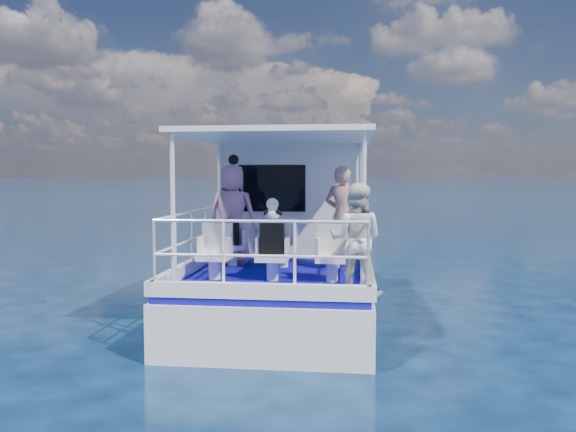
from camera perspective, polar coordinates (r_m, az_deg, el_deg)
The scene contains 20 objects.
ground at distance 9.84m, azimuth -0.65°, elevation -10.54°, with size 2000.00×2000.00×0.00m, color black.
hull at distance 10.80m, azimuth 0.02°, elevation -9.22°, with size 3.00×7.00×1.60m, color white.
deck at distance 10.64m, azimuth 0.02°, elevation -4.76°, with size 2.90×6.90×0.10m, color #110A97.
cabin at distance 11.82m, azimuth 0.74°, elevation 1.72°, with size 2.85×2.00×2.20m, color white.
canopy at distance 9.35m, azimuth -0.83°, elevation 8.11°, with size 3.00×3.20×0.08m, color white.
canopy_posts at distance 9.28m, azimuth -0.86°, elevation 1.10°, with size 2.77×2.97×2.20m.
railings at distance 9.01m, azimuth -1.12°, elevation -2.82°, with size 2.84×3.59×1.00m, color white, non-canonical shape.
seat_port_fwd at distance 9.97m, azimuth -5.67°, elevation -3.98°, with size 0.48×0.46×0.38m, color silver.
seat_center_fwd at distance 9.82m, azimuth -0.51°, elevation -4.08°, with size 0.48×0.46×0.38m, color silver.
seat_stbd_fwd at distance 9.75m, azimuth 4.76°, elevation -4.15°, with size 0.48×0.46×0.38m, color silver.
seat_port_aft at distance 8.71m, azimuth -7.48°, elevation -5.14°, with size 0.48×0.46×0.38m, color silver.
seat_center_aft at distance 8.54m, azimuth -1.59°, elevation -5.30°, with size 0.48×0.46×0.38m, color silver.
seat_stbd_aft at distance 8.46m, azimuth 4.48°, elevation -5.39°, with size 0.48×0.46×0.38m, color silver.
passenger_port_fwd at distance 10.14m, azimuth -5.69°, elevation 0.19°, with size 0.67×0.48×1.80m, color #C37EA2.
passenger_stbd_fwd at distance 9.88m, azimuth 5.53°, elevation -0.01°, with size 0.64×0.42×1.76m, color tan.
passenger_stbd_aft at distance 7.47m, azimuth 6.93°, elevation -2.38°, with size 0.72×0.56×1.49m, color silver.
backpack_port at distance 9.88m, azimuth -5.93°, elevation -1.77°, with size 0.30×0.17×0.40m, color black.
backpack_center at distance 8.45m, azimuth -1.61°, elevation -2.29°, with size 0.35×0.20×0.53m, color black.
compact_camera at distance 9.86m, azimuth -6.06°, elevation -0.45°, with size 0.10×0.06×0.06m, color black.
panda at distance 8.39m, azimuth -1.58°, elevation 0.72°, with size 0.23×0.19×0.36m, color silver, non-canonical shape.
Camera 1 is at (1.20, -9.45, 2.47)m, focal length 35.00 mm.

